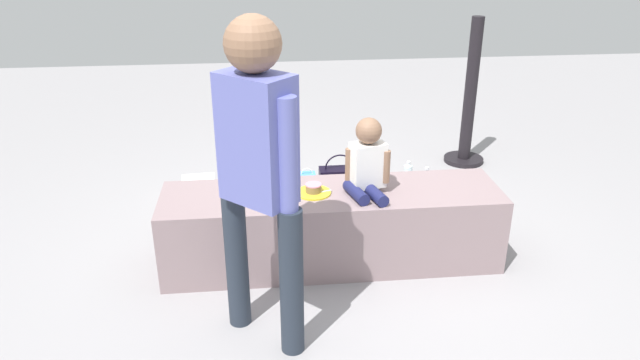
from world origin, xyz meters
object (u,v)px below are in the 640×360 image
cake_box_white (199,188)px  handbag_black_leather (339,182)px  party_cup_red (251,212)px  child_seated (367,161)px  gift_bag (300,191)px  water_bottle_near_gift (426,180)px  adult_standing (258,160)px  cake_plate (314,190)px  water_bottle_far_side (408,172)px

cake_box_white → handbag_black_leather: (1.14, -0.16, 0.07)m
party_cup_red → child_seated: bearing=-42.1°
gift_bag → handbag_black_leather: size_ratio=0.88×
party_cup_red → handbag_black_leather: handbag_black_leather is taller
water_bottle_near_gift → child_seated: bearing=-123.9°
child_seated → cake_box_white: (-1.17, 1.14, -0.65)m
child_seated → adult_standing: (-0.66, -0.69, 0.31)m
child_seated → cake_box_white: size_ratio=1.63×
party_cup_red → handbag_black_leather: bearing=23.5°
water_bottle_near_gift → handbag_black_leather: handbag_black_leather is taller
cake_plate → party_cup_red: (-0.41, 0.65, -0.46)m
child_seated → gift_bag: child_seated is taller
child_seated → water_bottle_far_side: bearing=64.3°
adult_standing → handbag_black_leather: 2.00m
water_bottle_far_side → cake_box_white: 1.77m
gift_bag → water_bottle_near_gift: (1.06, 0.21, -0.05)m
water_bottle_near_gift → gift_bag: bearing=-168.7°
water_bottle_far_side → handbag_black_leather: bearing=-157.3°
cake_box_white → water_bottle_near_gift: bearing=-2.8°
cake_plate → gift_bag: bearing=91.9°
water_bottle_near_gift → water_bottle_far_side: water_bottle_near_gift is taller
adult_standing → party_cup_red: size_ratio=14.25×
water_bottle_far_side → cake_box_white: size_ratio=0.62×
cake_plate → water_bottle_near_gift: cake_plate is taller
child_seated → handbag_black_leather: child_seated is taller
child_seated → cake_plate: child_seated is taller
child_seated → cake_plate: bearing=176.5°
adult_standing → party_cup_red: (-0.08, 1.37, -0.97)m
cake_box_white → party_cup_red: bearing=-47.5°
adult_standing → cake_plate: (0.33, 0.71, -0.51)m
cake_plate → adult_standing: bearing=-114.9°
adult_standing → cake_box_white: size_ratio=5.74×
water_bottle_far_side → handbag_black_leather: 0.69m
adult_standing → gift_bag: bearing=78.7°
gift_bag → handbag_black_leather: bearing=23.8°
water_bottle_near_gift → cake_plate: bearing=-135.3°
water_bottle_near_gift → party_cup_red: (-1.45, -0.38, -0.03)m
child_seated → adult_standing: size_ratio=0.28×
water_bottle_far_side → child_seated: bearing=-115.7°
child_seated → gift_bag: (-0.36, 0.84, -0.57)m
water_bottle_near_gift → adult_standing: bearing=-128.2°
cake_box_white → gift_bag: bearing=-20.4°
cake_plate → party_cup_red: cake_plate is taller
cake_plate → water_bottle_near_gift: size_ratio=1.09×
adult_standing → child_seated: bearing=46.2°
gift_bag → adult_standing: bearing=-101.3°
cake_box_white → handbag_black_leather: bearing=-7.9°
cake_box_white → handbag_black_leather: size_ratio=0.79×
child_seated → cake_box_white: 1.76m
child_seated → adult_standing: adult_standing is taller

